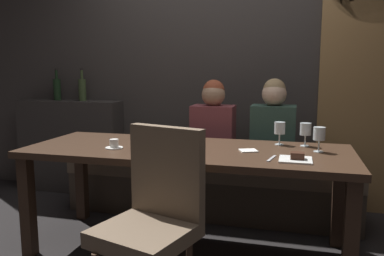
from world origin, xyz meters
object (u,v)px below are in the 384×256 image
chair_near_side (154,210)px  wine_glass_end_right (319,134)px  wine_bottle_pale_label (82,89)px  wine_glass_far_left (139,133)px  dining_table (187,160)px  wine_bottle_dark_red (57,89)px  wine_glass_center_front (280,129)px  fork_on_table (271,158)px  diner_bearded (273,127)px  dessert_plate (296,158)px  espresso_cup (114,145)px  wine_glass_near_right (306,130)px  banquette_bench (209,190)px  diner_redhead (213,125)px

chair_near_side → wine_glass_end_right: chair_near_side is taller
wine_bottle_pale_label → wine_glass_far_left: 1.65m
dining_table → wine_bottle_dark_red: size_ratio=6.75×
wine_bottle_pale_label → wine_glass_end_right: bearing=-22.8°
wine_glass_center_front → wine_bottle_pale_label: bearing=159.0°
chair_near_side → wine_glass_center_front: size_ratio=5.98×
fork_on_table → wine_glass_end_right: bearing=56.3°
dining_table → diner_bearded: size_ratio=2.94×
wine_glass_end_right → fork_on_table: 0.42m
chair_near_side → dessert_plate: bearing=37.4°
diner_bearded → espresso_cup: size_ratio=6.23×
wine_bottle_dark_red → dining_table: bearing=-31.9°
diner_bearded → wine_glass_center_front: size_ratio=4.56×
diner_bearded → wine_glass_far_left: 1.21m
wine_glass_near_right → chair_near_side: bearing=-127.2°
banquette_bench → wine_glass_far_left: (-0.29, -0.85, 0.63)m
wine_glass_far_left → wine_glass_near_right: same height
banquette_bench → wine_bottle_pale_label: 1.67m
diner_redhead → wine_glass_end_right: size_ratio=4.48×
wine_glass_far_left → wine_glass_end_right: bearing=12.2°
fork_on_table → banquette_bench: bearing=134.6°
dessert_plate → wine_glass_near_right: bearing=82.9°
diner_redhead → wine_glass_center_front: 0.73m
banquette_bench → espresso_cup: espresso_cup is taller
diner_redhead → wine_bottle_dark_red: 1.78m
chair_near_side → wine_bottle_pale_label: 2.33m
banquette_bench → wine_glass_end_right: 1.23m
wine_bottle_dark_red → wine_glass_far_left: bearing=-40.6°
espresso_cup → banquette_bench: bearing=60.6°
espresso_cup → diner_bearded: bearing=40.8°
banquette_bench → diner_bearded: 0.79m
wine_glass_center_front → dessert_plate: (0.12, -0.47, -0.10)m
banquette_bench → wine_glass_near_right: bearing=-28.8°
wine_glass_center_front → dining_table: bearing=-155.4°
wine_bottle_dark_red → wine_glass_near_right: size_ratio=1.99×
wine_glass_center_front → fork_on_table: (-0.03, -0.46, -0.11)m
wine_glass_near_right → wine_glass_center_front: same height
wine_glass_far_left → wine_glass_near_right: (1.07, 0.42, 0.00)m
wine_glass_end_right → espresso_cup: wine_glass_end_right is taller
diner_redhead → diner_bearded: (0.51, 0.00, 0.01)m
wine_bottle_dark_red → espresso_cup: size_ratio=2.72×
wine_glass_far_left → dessert_plate: bearing=-2.2°
wine_glass_near_right → wine_bottle_pale_label: bearing=160.4°
wine_glass_end_right → banquette_bench: bearing=145.0°
chair_near_side → wine_bottle_dark_red: (-1.72, 1.78, 0.51)m
wine_glass_center_front → diner_bearded: bearing=98.8°
chair_near_side → diner_redhead: bearing=89.9°
wine_bottle_pale_label → diner_bearded: bearing=-9.2°
wine_glass_near_right → dessert_plate: 0.48m
wine_bottle_pale_label → dessert_plate: wine_bottle_pale_label is taller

